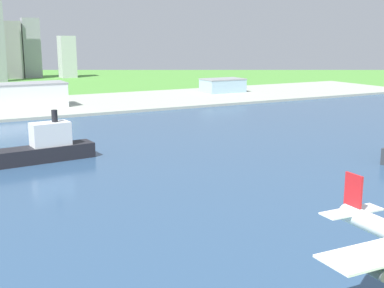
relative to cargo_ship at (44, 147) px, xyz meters
name	(u,v)px	position (x,y,z in m)	size (l,w,h in m)	color
ground_plane	(115,145)	(47.22, 20.81, -7.66)	(2400.00, 2400.00, 0.00)	#4E9139
water_bay	(154,167)	(47.22, -39.19, -7.58)	(840.00, 360.00, 0.15)	#2D4C70
industrial_pier	(47,106)	(47.22, 210.81, -6.41)	(840.00, 140.00, 2.50)	#A1A898
cargo_ship	(44,147)	(0.00, 0.00, 0.00)	(57.16, 18.09, 27.31)	black
warehouse_main	(30,95)	(30.91, 201.57, 6.02)	(62.70, 32.11, 22.32)	white
warehouse_annex	(223,85)	(251.50, 228.03, 2.64)	(47.17, 30.27, 15.55)	#99BCD1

